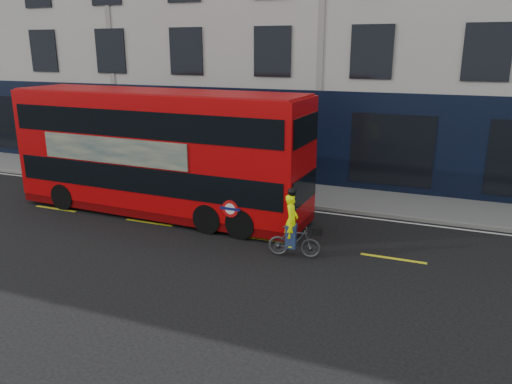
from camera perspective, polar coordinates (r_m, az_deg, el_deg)
The scene contains 8 objects.
ground at distance 14.11m, azimuth -1.81°, elevation -7.46°, with size 120.00×120.00×0.00m, color black.
pavement at distance 19.86m, azimuth 5.71°, elevation -0.27°, with size 60.00×3.00×0.12m, color slate.
kerb at distance 18.48m, azimuth 4.40°, elevation -1.48°, with size 60.00×0.12×0.13m, color gray.
building_terrace at distance 25.38m, azimuth 10.57°, elevation 20.07°, with size 50.00×10.07×15.00m.
road_edge_line at distance 18.23m, azimuth 4.11°, elevation -1.93°, with size 58.00×0.10×0.01m, color silver.
lane_dashes at distance 15.39m, azimuth 0.43°, elevation -5.37°, with size 58.00×0.12×0.01m, color yellow, non-canonical shape.
bus at distance 17.50m, azimuth -10.98°, elevation 4.48°, with size 10.72×2.82×4.28m.
cyclist at distance 13.94m, azimuth 4.31°, elevation -4.79°, with size 1.52×0.65×2.01m.
Camera 1 is at (5.22, -11.83, 5.66)m, focal length 35.00 mm.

